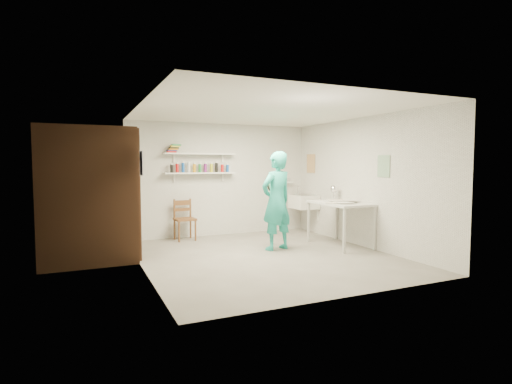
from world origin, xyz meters
name	(u,v)px	position (x,y,z in m)	size (l,w,h in m)	color
floor	(266,257)	(0.00, 0.00, -0.01)	(4.00, 4.50, 0.02)	slate
ceiling	(266,110)	(0.00, 0.00, 2.41)	(4.00, 4.50, 0.02)	silver
wall_back	(221,180)	(0.00, 2.26, 1.20)	(4.00, 0.02, 2.40)	silver
wall_front	(352,194)	(0.00, -2.26, 1.20)	(4.00, 0.02, 2.40)	silver
wall_left	(141,187)	(-2.01, 0.00, 1.20)	(0.02, 4.50, 2.40)	silver
wall_right	(363,182)	(2.01, 0.00, 1.20)	(0.02, 4.50, 2.40)	silver
doorway_recess	(133,196)	(-1.99, 1.05, 1.00)	(0.02, 0.90, 2.00)	black
corridor_box	(87,194)	(-2.70, 1.05, 1.05)	(1.40, 1.50, 2.10)	brown
door_lintel	(133,133)	(-1.97, 1.05, 2.05)	(0.06, 1.05, 0.10)	brown
door_jamb_near	(138,198)	(-1.97, 0.55, 1.00)	(0.06, 0.10, 2.00)	brown
door_jamb_far	(131,194)	(-1.97, 1.55, 1.00)	(0.06, 0.10, 2.00)	brown
shelf_lower	(200,173)	(-0.50, 2.13, 1.35)	(1.50, 0.22, 0.03)	white
shelf_upper	(200,154)	(-0.50, 2.13, 1.75)	(1.50, 0.22, 0.03)	white
ledge_shelf	(278,182)	(1.35, 2.17, 1.12)	(0.70, 0.14, 0.03)	white
poster_left	(141,163)	(-1.99, 0.05, 1.55)	(0.01, 0.28, 0.36)	#334C7F
poster_right_a	(311,164)	(1.99, 1.80, 1.55)	(0.01, 0.34, 0.42)	#995933
poster_right_b	(384,166)	(1.99, -0.55, 1.50)	(0.01, 0.30, 0.38)	#3F724C
belfast_sink	(304,202)	(1.75, 1.70, 0.70)	(0.48, 0.60, 0.30)	white
man	(277,201)	(0.40, 0.39, 0.88)	(0.64, 0.42, 1.76)	#23B09F
wall_clock	(274,184)	(0.46, 0.60, 1.17)	(0.32, 0.32, 0.04)	beige
wooden_chair	(185,219)	(-0.89, 1.94, 0.43)	(0.40, 0.38, 0.85)	brown
work_table	(340,224)	(1.64, 0.20, 0.41)	(0.74, 1.23, 0.82)	silver
desk_lamp	(334,189)	(1.84, 0.69, 1.04)	(0.15, 0.15, 0.15)	white
spray_cans	(200,168)	(-0.50, 2.13, 1.45)	(1.34, 0.06, 0.17)	black
book_stack	(174,149)	(-1.05, 2.13, 1.85)	(0.28, 0.14, 0.17)	red
ledge_pots	(278,180)	(1.35, 2.17, 1.18)	(0.48, 0.07, 0.09)	silver
papers	(340,201)	(1.64, 0.20, 0.84)	(0.30, 0.22, 0.03)	silver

